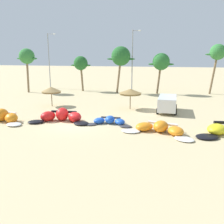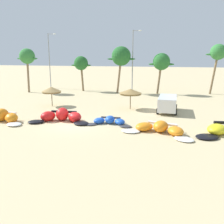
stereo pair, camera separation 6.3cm
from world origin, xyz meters
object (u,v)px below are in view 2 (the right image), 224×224
Objects in this scene: palm_leftmost at (27,57)px; palm_center_left at (161,62)px; beach_umbrella_near_van at (51,90)px; palm_left at (81,64)px; kite_left_of_center at (109,121)px; lamppost_west_center at (133,59)px; palm_center_right at (218,53)px; kite_far_left at (0,117)px; kite_center at (160,129)px; beach_umbrella_middle at (130,92)px; parked_van at (167,103)px; lamppost_west at (50,58)px; palm_left_of_gap at (121,57)px; kite_left at (61,116)px.

palm_leftmost is 1.11× the size of palm_center_left.
palm_left is (-1.26, 14.36, 2.92)m from beach_umbrella_near_van.
kite_left_of_center is 22.00m from lamppost_west_center.
lamppost_west_center reaches higher than palm_center_right.
kite_left_of_center is 0.75× the size of palm_left.
kite_far_left is at bearing -123.00° from palm_center_left.
kite_center is 10.02m from beach_umbrella_middle.
beach_umbrella_middle is 20.39m from palm_center_right.
kite_far_left is at bearing -151.97° from parked_van.
lamppost_west is (-7.49, 25.36, 5.52)m from kite_far_left.
palm_left_of_gap is at bearing 98.62° from kite_left_of_center.
parked_van is 29.53m from lamppost_west.
kite_left is 23.54m from palm_center_left.
palm_left is at bearing 105.40° from kite_left.
palm_left_of_gap reaches higher than kite_far_left.
kite_left is (6.00, 1.67, 0.02)m from kite_far_left.
kite_far_left is at bearing -134.32° from palm_center_right.
beach_umbrella_near_van is 0.32× the size of palm_left_of_gap.
palm_left is 0.60× the size of lamppost_west.
palm_center_right is (12.26, 15.56, 4.81)m from beach_umbrella_middle.
palm_center_right reaches higher than parked_van.
palm_left_of_gap is at bearing -11.91° from lamppost_west.
kite_left_of_center is at bearing -41.11° from palm_leftmost.
kite_far_left is at bearing -142.38° from beach_umbrella_middle.
kite_left is 0.60× the size of lamppost_west.
palm_leftmost reaches higher than kite_center.
kite_center is 2.27× the size of beach_umbrella_middle.
palm_left is at bearing 139.02° from parked_van.
beach_umbrella_middle reaches higher than kite_left.
palm_left_of_gap is (-3.90, 12.95, 4.22)m from beach_umbrella_middle.
parked_van reaches higher than kite_far_left.
beach_umbrella_near_van is at bearing -144.47° from palm_center_right.
beach_umbrella_near_van reaches higher than parked_van.
palm_leftmost reaches higher than beach_umbrella_near_van.
kite_far_left is 1.30× the size of kite_left_of_center.
palm_center_left reaches higher than parked_van.
lamppost_west_center reaches higher than kite_left_of_center.
palm_center_left is (23.34, 4.05, -0.86)m from palm_leftmost.
kite_center is at bearing -87.27° from palm_center_left.
beach_umbrella_middle is at bearing 114.56° from kite_center.
beach_umbrella_middle is at bearing -102.35° from palm_center_left.
palm_center_right is at bearing 51.77° from beach_umbrella_middle.
palm_center_right is at bearing 4.41° from palm_left.
kite_left_of_center is 24.14m from palm_left.
kite_left is 21.35m from palm_left_of_gap.
beach_umbrella_near_van is at bearing 80.47° from kite_far_left.
palm_center_right is at bearing 6.58° from lamppost_west_center.
kite_left is at bearing -128.12° from beach_umbrella_middle.
kite_left_of_center is 11.83m from beach_umbrella_near_van.
kite_far_left is 0.58× the size of lamppost_west.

